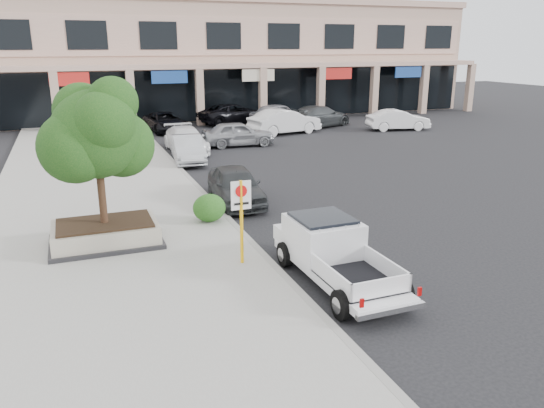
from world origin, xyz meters
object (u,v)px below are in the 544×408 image
(curb_car_b, at_px, (188,149))
(lot_car_d, at_px, (234,114))
(pickup_truck, at_px, (338,256))
(curb_car_a, at_px, (236,185))
(lot_car_a, at_px, (238,134))
(lot_car_c, at_px, (319,116))
(lot_car_b, at_px, (285,122))
(lot_car_e, at_px, (278,114))
(no_parking_sign, at_px, (241,211))
(planter_tree, at_px, (101,134))
(lot_car_f, at_px, (398,120))
(curb_car_d, at_px, (165,122))
(planter, at_px, (106,233))
(curb_car_c, at_px, (186,140))

(curb_car_b, height_order, lot_car_d, lot_car_d)
(pickup_truck, height_order, curb_car_a, pickup_truck)
(lot_car_a, distance_m, lot_car_c, 9.42)
(lot_car_a, distance_m, lot_car_b, 5.37)
(lot_car_e, bearing_deg, no_parking_sign, 131.44)
(no_parking_sign, distance_m, lot_car_d, 27.49)
(planter_tree, bearing_deg, lot_car_f, 37.73)
(pickup_truck, distance_m, curb_car_b, 15.79)
(curb_car_a, relative_size, curb_car_d, 0.86)
(lot_car_b, distance_m, lot_car_d, 6.07)
(planter, relative_size, lot_car_f, 0.73)
(planter_tree, bearing_deg, no_parking_sign, -42.75)
(lot_car_e, bearing_deg, curb_car_d, 67.29)
(curb_car_a, relative_size, lot_car_c, 0.76)
(lot_car_c, xyz_separation_m, lot_car_f, (4.61, -3.29, -0.07))
(curb_car_c, bearing_deg, no_parking_sign, -96.57)
(curb_car_c, xyz_separation_m, lot_car_f, (15.78, 2.54, 0.03))
(lot_car_b, bearing_deg, curb_car_d, 49.76)
(curb_car_c, xyz_separation_m, curb_car_d, (0.21, 7.68, -0.02))
(curb_car_c, distance_m, lot_car_b, 8.53)
(curb_car_c, relative_size, lot_car_d, 0.86)
(no_parking_sign, height_order, pickup_truck, no_parking_sign)
(curb_car_b, xyz_separation_m, lot_car_f, (16.26, 5.30, 0.04))
(curb_car_b, xyz_separation_m, curb_car_d, (0.69, 10.43, -0.01))
(planter_tree, distance_m, curb_car_c, 14.95)
(curb_car_a, xyz_separation_m, lot_car_b, (7.99, 14.61, 0.13))
(no_parking_sign, distance_m, lot_car_b, 22.72)
(curb_car_c, relative_size, lot_car_f, 1.09)
(lot_car_b, bearing_deg, curb_car_c, 103.94)
(planter_tree, xyz_separation_m, curb_car_c, (5.25, 13.73, -2.72))
(planter, bearing_deg, lot_car_a, 59.15)
(lot_car_a, relative_size, lot_car_e, 0.91)
(lot_car_c, height_order, lot_car_f, lot_car_c)
(pickup_truck, relative_size, lot_car_c, 0.90)
(planter_tree, xyz_separation_m, lot_car_e, (14.01, 21.74, -2.60))
(planter, distance_m, lot_car_e, 26.07)
(lot_car_e, bearing_deg, lot_car_a, 118.46)
(planter_tree, bearing_deg, lot_car_b, 53.81)
(curb_car_b, bearing_deg, lot_car_b, 44.95)
(planter, xyz_separation_m, pickup_truck, (5.29, -4.65, 0.29))
(planter, xyz_separation_m, lot_car_c, (16.55, 19.71, 0.32))
(curb_car_d, bearing_deg, planter, -112.23)
(curb_car_d, height_order, lot_car_f, lot_car_f)
(curb_car_c, bearing_deg, curb_car_b, -99.61)
(lot_car_d, bearing_deg, lot_car_e, -132.96)
(lot_car_c, distance_m, lot_car_d, 6.60)
(curb_car_a, bearing_deg, no_parking_sign, -101.75)
(curb_car_d, relative_size, lot_car_b, 0.95)
(lot_car_d, relative_size, lot_car_e, 1.16)
(curb_car_b, relative_size, lot_car_c, 0.76)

